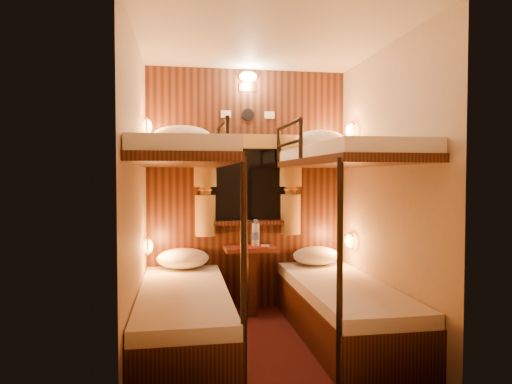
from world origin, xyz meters
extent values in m
plane|color=#350F0E|center=(0.00, 0.00, 0.00)|extent=(2.10, 2.10, 0.00)
plane|color=silver|center=(0.00, 0.00, 2.40)|extent=(2.10, 2.10, 0.00)
plane|color=#C6B293|center=(0.00, 1.05, 1.20)|extent=(2.40, 0.00, 2.40)
plane|color=#C6B293|center=(0.00, -1.05, 1.20)|extent=(2.40, 0.00, 2.40)
plane|color=#C6B293|center=(-1.00, 0.00, 1.20)|extent=(0.00, 2.40, 2.40)
plane|color=#C6B293|center=(1.00, 0.00, 1.20)|extent=(0.00, 2.40, 2.40)
cube|color=black|center=(0.00, 1.04, 1.20)|extent=(2.00, 0.03, 2.40)
cube|color=black|center=(-0.65, 0.07, 0.17)|extent=(0.70, 1.90, 0.35)
cube|color=white|center=(-0.65, 0.07, 0.40)|extent=(0.68, 1.88, 0.10)
cube|color=black|center=(-0.65, 0.07, 1.45)|extent=(0.70, 1.90, 0.06)
cube|color=white|center=(-0.65, 0.07, 1.53)|extent=(0.68, 1.88, 0.10)
cylinder|color=black|center=(-0.30, -0.83, 0.72)|extent=(0.04, 0.04, 1.45)
cylinder|color=black|center=(-0.30, 0.95, 1.64)|extent=(0.04, 0.04, 0.32)
cylinder|color=black|center=(-0.30, 0.10, 1.64)|extent=(0.04, 0.04, 0.32)
cylinder|color=black|center=(-0.30, 0.53, 1.80)|extent=(0.04, 0.85, 0.04)
cylinder|color=black|center=(-0.30, 0.53, 1.63)|extent=(0.03, 0.85, 0.03)
cube|color=black|center=(0.65, 0.07, 0.17)|extent=(0.70, 1.90, 0.35)
cube|color=white|center=(0.65, 0.07, 0.40)|extent=(0.68, 1.88, 0.10)
cube|color=black|center=(0.65, 0.07, 1.45)|extent=(0.70, 1.90, 0.06)
cube|color=white|center=(0.65, 0.07, 1.53)|extent=(0.68, 1.88, 0.10)
cylinder|color=black|center=(0.30, -0.83, 0.72)|extent=(0.04, 0.04, 1.45)
cylinder|color=black|center=(0.30, 0.95, 1.64)|extent=(0.04, 0.04, 0.32)
cylinder|color=black|center=(0.30, 0.10, 1.64)|extent=(0.04, 0.04, 0.32)
cylinder|color=black|center=(0.30, 0.53, 1.80)|extent=(0.04, 0.85, 0.04)
cylinder|color=black|center=(0.30, 0.53, 1.63)|extent=(0.03, 0.85, 0.03)
cube|color=black|center=(0.00, 1.02, 1.25)|extent=(0.98, 0.02, 0.78)
cube|color=black|center=(0.00, 1.01, 1.25)|extent=(0.90, 0.01, 0.70)
cube|color=black|center=(0.00, 0.97, 0.87)|extent=(1.00, 0.12, 0.04)
cube|color=olive|center=(0.00, 0.98, 1.68)|extent=(1.10, 0.06, 0.14)
cylinder|color=olive|center=(-0.43, 0.97, 1.43)|extent=(0.22, 0.22, 0.40)
cylinder|color=olive|center=(-0.43, 0.97, 1.20)|extent=(0.11, 0.11, 0.12)
cylinder|color=olive|center=(-0.43, 0.97, 0.95)|extent=(0.20, 0.20, 0.40)
torus|color=#C28439|center=(-0.43, 0.97, 1.20)|extent=(0.14, 0.14, 0.02)
cylinder|color=olive|center=(0.43, 0.97, 1.43)|extent=(0.22, 0.22, 0.40)
cylinder|color=olive|center=(0.43, 0.97, 1.20)|extent=(0.11, 0.11, 0.12)
cylinder|color=olive|center=(0.43, 0.97, 0.95)|extent=(0.20, 0.20, 0.40)
torus|color=#C28439|center=(0.43, 0.97, 1.20)|extent=(0.14, 0.14, 0.02)
cylinder|color=black|center=(0.00, 1.02, 1.95)|extent=(0.12, 0.02, 0.12)
cube|color=silver|center=(-0.22, 1.02, 1.95)|extent=(0.10, 0.01, 0.07)
cube|color=silver|center=(0.22, 1.02, 1.95)|extent=(0.10, 0.01, 0.07)
cube|color=#C28439|center=(0.00, 1.02, 2.22)|extent=(0.18, 0.01, 0.08)
ellipsoid|color=#FFCC8C|center=(0.00, 1.00, 2.32)|extent=(0.18, 0.09, 0.11)
ellipsoid|color=orange|center=(-0.96, 0.70, 0.70)|extent=(0.08, 0.20, 0.13)
torus|color=#C28439|center=(-0.96, 0.70, 0.70)|extent=(0.02, 0.17, 0.17)
ellipsoid|color=orange|center=(-0.96, 0.70, 1.78)|extent=(0.08, 0.20, 0.13)
torus|color=#C28439|center=(-0.96, 0.70, 1.78)|extent=(0.02, 0.17, 0.17)
ellipsoid|color=orange|center=(0.96, 0.70, 0.70)|extent=(0.08, 0.20, 0.13)
torus|color=#C28439|center=(0.96, 0.70, 0.70)|extent=(0.02, 0.17, 0.17)
ellipsoid|color=orange|center=(0.96, 0.70, 1.78)|extent=(0.08, 0.20, 0.13)
torus|color=#C28439|center=(0.96, 0.70, 1.78)|extent=(0.02, 0.17, 0.17)
cube|color=#592214|center=(0.00, 0.85, 0.63)|extent=(0.50, 0.34, 0.04)
cube|color=black|center=(0.00, 0.85, 0.30)|extent=(0.08, 0.30, 0.61)
cube|color=maroon|center=(0.00, 0.85, 0.65)|extent=(0.30, 0.34, 0.01)
cylinder|color=#99BFE5|center=(0.05, 0.91, 0.74)|extent=(0.06, 0.06, 0.18)
cylinder|color=#3D57B7|center=(0.05, 0.91, 0.73)|extent=(0.06, 0.06, 0.06)
cylinder|color=#3D57B7|center=(0.05, 0.91, 0.85)|extent=(0.03, 0.03, 0.03)
cylinder|color=#99BFE5|center=(0.05, 0.87, 0.76)|extent=(0.07, 0.07, 0.22)
cylinder|color=#3D57B7|center=(0.05, 0.87, 0.75)|extent=(0.08, 0.08, 0.08)
cylinder|color=#3D57B7|center=(0.05, 0.87, 0.90)|extent=(0.04, 0.04, 0.03)
cube|color=silver|center=(0.14, 0.83, 0.65)|extent=(0.08, 0.06, 0.01)
cube|color=silver|center=(0.16, 0.90, 0.65)|extent=(0.08, 0.06, 0.01)
ellipsoid|color=white|center=(-0.65, 0.85, 0.55)|extent=(0.49, 0.35, 0.19)
ellipsoid|color=white|center=(0.65, 0.82, 0.55)|extent=(0.46, 0.33, 0.18)
ellipsoid|color=white|center=(-0.65, 0.71, 1.69)|extent=(0.53, 0.38, 0.21)
ellipsoid|color=white|center=(0.65, 0.70, 1.68)|extent=(0.48, 0.35, 0.19)
camera|label=1|loc=(-0.67, -3.51, 1.33)|focal=32.00mm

